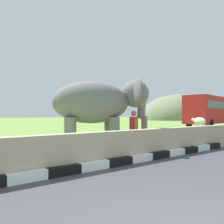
% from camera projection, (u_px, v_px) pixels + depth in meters
% --- Properties ---
extents(striped_curb, '(16.20, 0.20, 0.24)m').
position_uv_depth(striped_curb, '(46.00, 174.00, 5.60)').
color(striped_curb, white).
rests_on(striped_curb, ground_plane).
extents(barrier_parapet, '(28.00, 0.36, 1.00)m').
position_uv_depth(barrier_parapet, '(115.00, 147.00, 7.33)').
color(barrier_parapet, tan).
rests_on(barrier_parapet, ground_plane).
extents(elephant, '(4.00, 3.33, 2.96)m').
position_uv_depth(elephant, '(100.00, 104.00, 9.83)').
color(elephant, slate).
rests_on(elephant, ground_plane).
extents(person_handler, '(0.39, 0.62, 1.66)m').
position_uv_depth(person_handler, '(134.00, 128.00, 9.96)').
color(person_handler, navy).
rests_on(person_handler, ground_plane).
extents(bus_red, '(9.07, 3.92, 3.50)m').
position_uv_depth(bus_red, '(209.00, 109.00, 27.56)').
color(bus_red, '#B21E1E').
rests_on(bus_red, ground_plane).
extents(cow_near, '(1.09, 1.91, 1.23)m').
position_uv_depth(cow_near, '(199.00, 121.00, 22.49)').
color(cow_near, beige).
rests_on(cow_near, ground_plane).
extents(hill_east, '(25.79, 20.63, 14.29)m').
position_uv_depth(hill_east, '(181.00, 120.00, 67.55)').
color(hill_east, '#6D7958').
rests_on(hill_east, ground_plane).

